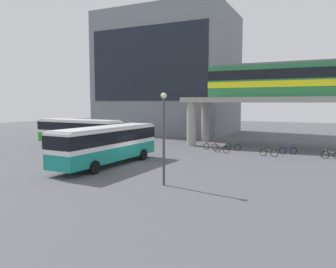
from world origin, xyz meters
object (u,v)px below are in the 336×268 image
object	(u,v)px
station_building	(169,74)
bicycle_black	(222,149)
bicycle_red	(211,146)
bicycle_silver	(331,155)
bicycle_brown	(269,153)
bus_secondary	(79,130)
bus_main	(107,141)
bicycle_blue	(288,151)
train	(309,79)
bicycle_green	(233,147)

from	to	relation	value
station_building	bicycle_black	bearing A→B (deg)	-52.11
station_building	bicycle_red	distance (m)	25.03
bicycle_silver	bicycle_brown	size ratio (longest dim) A/B	0.99
station_building	bus_secondary	bearing A→B (deg)	-91.93
bus_main	bicycle_red	world-z (taller)	bus_main
bus_main	bicycle_blue	size ratio (longest dim) A/B	6.68
station_building	bicycle_blue	distance (m)	29.97
bus_main	bicycle_red	distance (m)	13.38
station_building	bicycle_brown	bearing A→B (deg)	-44.90
train	bus_main	world-z (taller)	train
bicycle_black	bicycle_brown	xyz separation A→B (m)	(4.76, -0.24, 0.00)
bus_main	bicycle_green	xyz separation A→B (m)	(7.12, 13.15, -1.63)
station_building	bicycle_red	size ratio (longest dim) A/B	12.48
bus_main	bicycle_black	xyz separation A→B (m)	(6.55, 10.75, -1.63)
bicycle_black	bicycle_green	world-z (taller)	same
bicycle_silver	bicycle_black	bearing A→B (deg)	-175.42
bus_secondary	bicycle_silver	xyz separation A→B (m)	(26.53, 3.66, -1.63)
bicycle_red	bicycle_black	bearing A→B (deg)	-43.30
station_building	bicycle_black	xyz separation A→B (m)	(15.57, -20.01, -9.81)
bicycle_blue	station_building	bearing A→B (deg)	140.54
bus_main	bicycle_green	world-z (taller)	bus_main
train	bicycle_green	size ratio (longest dim) A/B	12.43
bicycle_blue	bicycle_silver	size ratio (longest dim) A/B	0.95
bicycle_silver	bicycle_blue	bearing A→B (deg)	162.99
train	bicycle_red	size ratio (longest dim) A/B	12.57
bicycle_red	bicycle_brown	world-z (taller)	same
bicycle_silver	bicycle_green	world-z (taller)	same
bicycle_brown	station_building	bearing A→B (deg)	135.10
bus_main	bicycle_black	bearing A→B (deg)	58.62
train	bicycle_brown	distance (m)	10.48
bicycle_black	bicycle_silver	size ratio (longest dim) A/B	1.00
station_building	bicycle_red	xyz separation A→B (m)	(13.85, -18.39, -9.81)
bicycle_blue	bicycle_brown	distance (m)	2.73
station_building	train	world-z (taller)	station_building
bicycle_silver	bicycle_brown	world-z (taller)	same
bicycle_black	bicycle_green	size ratio (longest dim) A/B	0.98
bicycle_black	bicycle_brown	world-z (taller)	same
station_building	bus_secondary	xyz separation A→B (m)	(-0.77, -22.86, -8.18)
bicycle_red	bicycle_silver	bearing A→B (deg)	-3.85
bicycle_black	bicycle_brown	size ratio (longest dim) A/B	0.98
bicycle_blue	bicycle_brown	xyz separation A→B (m)	(-1.54, -2.25, 0.00)
bicycle_blue	bicycle_green	distance (m)	5.75
bicycle_silver	bicycle_red	bearing A→B (deg)	176.15
bicycle_black	bicycle_blue	bearing A→B (deg)	17.68
train	bicycle_blue	bearing A→B (deg)	-108.87
station_building	bicycle_red	world-z (taller)	station_building
bicycle_brown	bicycle_green	xyz separation A→B (m)	(-4.19, 2.65, 0.00)
station_building	bicycle_green	bearing A→B (deg)	-47.50
bus_secondary	bicycle_red	world-z (taller)	bus_secondary
bus_secondary	bicycle_silver	world-z (taller)	bus_secondary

